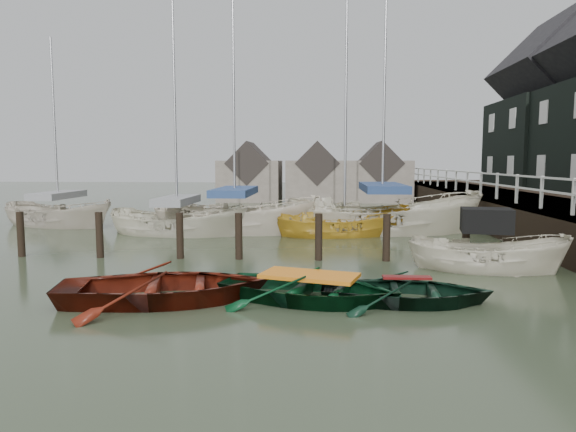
# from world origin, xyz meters

# --- Properties ---
(ground) EXTENTS (120.00, 120.00, 0.00)m
(ground) POSITION_xyz_m (0.00, 0.00, 0.00)
(ground) COLOR #2C3723
(ground) RESTS_ON ground
(pier) EXTENTS (3.04, 32.00, 2.70)m
(pier) POSITION_xyz_m (9.48, 10.00, 0.71)
(pier) COLOR black
(pier) RESTS_ON ground
(mooring_pilings) EXTENTS (13.72, 0.22, 1.80)m
(mooring_pilings) POSITION_xyz_m (-1.11, 3.00, 0.50)
(mooring_pilings) COLOR black
(mooring_pilings) RESTS_ON ground
(far_sheds) EXTENTS (14.00, 4.08, 4.39)m
(far_sheds) POSITION_xyz_m (0.83, 26.00, 1.86)
(far_sheds) COLOR #665B51
(far_sheds) RESTS_ON ground
(rowboat_red) EXTENTS (4.95, 3.98, 0.91)m
(rowboat_red) POSITION_xyz_m (-2.00, -1.74, 0.00)
(rowboat_red) COLOR #56170C
(rowboat_red) RESTS_ON ground
(rowboat_green) EXTENTS (4.48, 3.75, 0.80)m
(rowboat_green) POSITION_xyz_m (1.03, -1.53, 0.00)
(rowboat_green) COLOR #083319
(rowboat_green) RESTS_ON ground
(rowboat_dkgreen) EXTENTS (3.69, 2.74, 0.73)m
(rowboat_dkgreen) POSITION_xyz_m (3.05, -1.51, 0.00)
(rowboat_dkgreen) COLOR black
(rowboat_dkgreen) RESTS_ON ground
(motorboat) EXTENTS (4.36, 2.32, 2.47)m
(motorboat) POSITION_xyz_m (5.74, 1.79, 0.10)
(motorboat) COLOR beige
(motorboat) RESTS_ON ground
(sailboat_a) EXTENTS (6.21, 3.25, 10.51)m
(sailboat_a) POSITION_xyz_m (-4.52, 8.11, 0.06)
(sailboat_a) COLOR beige
(sailboat_a) RESTS_ON ground
(sailboat_b) EXTENTS (7.73, 3.96, 11.13)m
(sailboat_b) POSITION_xyz_m (-2.33, 9.06, 0.06)
(sailboat_b) COLOR beige
(sailboat_b) RESTS_ON ground
(sailboat_c) EXTENTS (5.89, 3.29, 10.62)m
(sailboat_c) POSITION_xyz_m (2.21, 8.34, 0.02)
(sailboat_c) COLOR #BD8F23
(sailboat_c) RESTS_ON ground
(sailboat_d) EXTENTS (8.28, 3.30, 11.84)m
(sailboat_d) POSITION_xyz_m (3.81, 9.29, 0.06)
(sailboat_d) COLOR beige
(sailboat_d) RESTS_ON ground
(sailboat_e) EXTENTS (6.48, 4.23, 9.59)m
(sailboat_e) POSITION_xyz_m (-10.74, 10.52, 0.06)
(sailboat_e) COLOR beige
(sailboat_e) RESTS_ON ground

